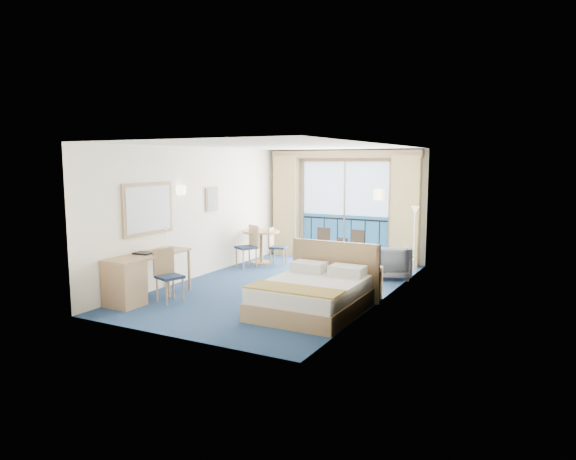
# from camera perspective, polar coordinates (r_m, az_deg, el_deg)

# --- Properties ---
(floor) EXTENTS (6.50, 6.50, 0.00)m
(floor) POSITION_cam_1_polar(r_m,az_deg,el_deg) (10.01, -0.60, -6.29)
(floor) COLOR navy
(floor) RESTS_ON ground
(room_walls) EXTENTS (4.04, 6.54, 2.72)m
(room_walls) POSITION_cam_1_polar(r_m,az_deg,el_deg) (9.74, -0.62, 3.92)
(room_walls) COLOR white
(room_walls) RESTS_ON ground
(balcony_door) EXTENTS (2.36, 0.03, 2.52)m
(balcony_door) POSITION_cam_1_polar(r_m,az_deg,el_deg) (12.71, 6.27, 1.86)
(balcony_door) COLOR #215275
(balcony_door) RESTS_ON room_walls
(curtain_left) EXTENTS (0.65, 0.22, 2.55)m
(curtain_left) POSITION_cam_1_polar(r_m,az_deg,el_deg) (13.20, -0.20, 2.71)
(curtain_left) COLOR tan
(curtain_left) RESTS_ON room_walls
(curtain_right) EXTENTS (0.65, 0.22, 2.55)m
(curtain_right) POSITION_cam_1_polar(r_m,az_deg,el_deg) (12.07, 12.92, 2.05)
(curtain_right) COLOR tan
(curtain_right) RESTS_ON room_walls
(pelmet) EXTENTS (3.80, 0.25, 0.18)m
(pelmet) POSITION_cam_1_polar(r_m,az_deg,el_deg) (12.53, 6.20, 8.37)
(pelmet) COLOR #9F8456
(pelmet) RESTS_ON room_walls
(mirror) EXTENTS (0.05, 1.25, 0.95)m
(mirror) POSITION_cam_1_polar(r_m,az_deg,el_deg) (9.69, -15.26, 2.28)
(mirror) COLOR #9F8456
(mirror) RESTS_ON room_walls
(wall_print) EXTENTS (0.04, 0.42, 0.52)m
(wall_print) POSITION_cam_1_polar(r_m,az_deg,el_deg) (11.18, -8.44, 3.40)
(wall_print) COLOR #9F8456
(wall_print) RESTS_ON room_walls
(sconce_left) EXTENTS (0.18, 0.18, 0.18)m
(sconce_left) POSITION_cam_1_polar(r_m,az_deg,el_deg) (10.32, -11.78, 4.37)
(sconce_left) COLOR beige
(sconce_left) RESTS_ON room_walls
(sconce_right) EXTENTS (0.18, 0.18, 0.18)m
(sconce_right) POSITION_cam_1_polar(r_m,az_deg,el_deg) (8.83, 10.08, 3.89)
(sconce_right) COLOR beige
(sconce_right) RESTS_ON room_walls
(bed) EXTENTS (1.63, 1.94, 1.03)m
(bed) POSITION_cam_1_polar(r_m,az_deg,el_deg) (8.32, 2.80, -7.15)
(bed) COLOR #9F8456
(bed) RESTS_ON ground
(nightstand) EXTENTS (0.45, 0.42, 0.58)m
(nightstand) POSITION_cam_1_polar(r_m,az_deg,el_deg) (9.12, 8.75, -5.88)
(nightstand) COLOR #9D7B53
(nightstand) RESTS_ON ground
(phone) EXTENTS (0.20, 0.16, 0.09)m
(phone) POSITION_cam_1_polar(r_m,az_deg,el_deg) (9.06, 9.12, -3.81)
(phone) COLOR silver
(phone) RESTS_ON nightstand
(armchair) EXTENTS (0.97, 0.99, 0.69)m
(armchair) POSITION_cam_1_polar(r_m,az_deg,el_deg) (10.88, 11.44, -3.46)
(armchair) COLOR #434751
(armchair) RESTS_ON ground
(floor_lamp) EXTENTS (0.20, 0.20, 1.44)m
(floor_lamp) POSITION_cam_1_polar(r_m,az_deg,el_deg) (11.59, 13.90, 0.87)
(floor_lamp) COLOR silver
(floor_lamp) RESTS_ON ground
(desk) EXTENTS (0.58, 1.70, 0.79)m
(desk) POSITION_cam_1_polar(r_m,az_deg,el_deg) (9.10, -17.17, -5.20)
(desk) COLOR #9F8456
(desk) RESTS_ON ground
(desk_chair) EXTENTS (0.51, 0.50, 0.92)m
(desk_chair) POSITION_cam_1_polar(r_m,az_deg,el_deg) (9.12, -13.29, -4.54)
(desk_chair) COLOR #1C2841
(desk_chair) RESTS_ON ground
(folder) EXTENTS (0.33, 0.26, 0.03)m
(folder) POSITION_cam_1_polar(r_m,az_deg,el_deg) (9.36, -15.78, -2.49)
(folder) COLOR black
(folder) RESTS_ON desk
(desk_lamp) EXTENTS (0.11, 0.11, 0.42)m
(desk_lamp) POSITION_cam_1_polar(r_m,az_deg,el_deg) (9.69, -13.39, -0.28)
(desk_lamp) COLOR silver
(desk_lamp) RESTS_ON desk
(round_table) EXTENTS (0.87, 0.87, 0.78)m
(round_table) POSITION_cam_1_polar(r_m,az_deg,el_deg) (12.18, -3.01, -0.95)
(round_table) COLOR #9F8456
(round_table) RESTS_ON ground
(table_chair_a) EXTENTS (0.46, 0.45, 0.87)m
(table_chair_a) POSITION_cam_1_polar(r_m,az_deg,el_deg) (12.01, -1.43, -1.56)
(table_chair_a) COLOR #1C2841
(table_chair_a) RESTS_ON ground
(table_chair_b) EXTENTS (0.57, 0.57, 0.96)m
(table_chair_b) POSITION_cam_1_polar(r_m,az_deg,el_deg) (11.75, -4.31, -1.53)
(table_chair_b) COLOR #1C2841
(table_chair_b) RESTS_ON ground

